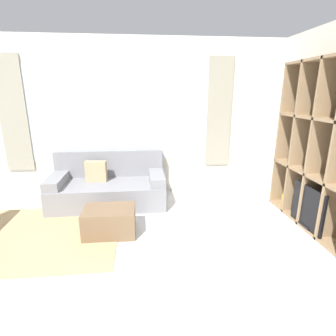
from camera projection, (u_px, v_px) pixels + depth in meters
ground_plane at (102, 336)px, 2.03m from camera, size 16.00×16.00×0.00m
wall_back at (121, 119)px, 4.58m from camera, size 6.94×0.11×2.70m
area_rug at (34, 235)px, 3.44m from camera, size 2.20×1.70×0.01m
shelving_unit at (333, 153)px, 3.26m from camera, size 0.36×2.06×2.23m
couch_main at (109, 186)px, 4.40m from camera, size 1.84×0.90×0.84m
ottoman at (110, 221)px, 3.44m from camera, size 0.67×0.46×0.36m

